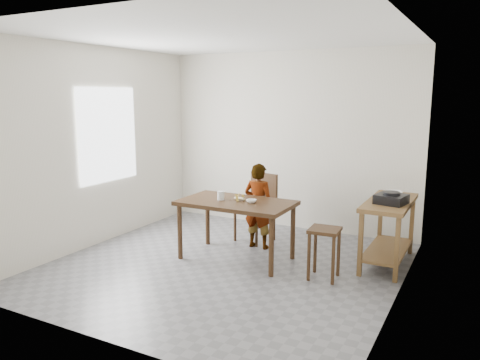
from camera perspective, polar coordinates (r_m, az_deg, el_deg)
The scene contains 17 objects.
floor at distance 5.79m, azimuth -1.89°, elevation -10.63°, with size 4.00×4.00×0.04m, color slate.
ceiling at distance 5.44m, azimuth -2.07°, elevation 17.41°, with size 4.00×4.00×0.04m, color white.
wall_back at distance 7.26m, azimuth 6.03°, elevation 4.76°, with size 4.00×0.04×2.70m, color silver.
wall_front at distance 3.85m, azimuth -17.13°, elevation -0.61°, with size 4.00×0.04×2.70m, color silver.
wall_left at distance 6.68m, azimuth -17.20°, elevation 3.87°, with size 0.04×4.00×2.70m, color silver.
wall_right at distance 4.78m, azimuth 19.51°, elevation 1.31°, with size 0.04×4.00×2.70m, color silver.
window_pane at distance 6.78m, azimuth -15.77°, elevation 5.31°, with size 0.02×1.10×1.30m, color white.
dining_table at distance 5.91m, azimuth -0.46°, elevation -6.13°, with size 1.40×0.80×0.75m, color #372212, non-canonical shape.
prep_counter at distance 6.00m, azimuth 17.58°, elevation -6.13°, with size 0.50×1.20×0.80m, color brown, non-canonical shape.
child at distance 6.29m, azimuth 2.28°, elevation -3.18°, with size 0.42×0.28×1.16m, color white.
dining_chair at distance 6.61m, azimuth 1.80°, elevation -3.43°, with size 0.46×0.46×0.95m, color #372212, non-canonical shape.
stool at distance 5.41m, azimuth 10.19°, elevation -8.80°, with size 0.33×0.33×0.58m, color #372212, non-canonical shape.
glass_tumbler at distance 5.87m, azimuth -2.35°, elevation -1.91°, with size 0.09×0.09×0.11m, color white.
small_bowl at distance 5.72m, azimuth 1.40°, elevation -2.58°, with size 0.13×0.13×0.04m, color white.
banana at distance 5.84m, azimuth -0.08°, elevation -2.22°, with size 0.17×0.12×0.06m, color #FEE85E, non-canonical shape.
serving_bowl at distance 6.24m, azimuth 18.28°, elevation -1.50°, with size 0.20×0.20×0.05m, color white.
gas_burner at distance 5.73m, azimuth 17.95°, elevation -2.22°, with size 0.32×0.32×0.11m, color black.
Camera 1 is at (2.70, -4.68, 2.05)m, focal length 35.00 mm.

